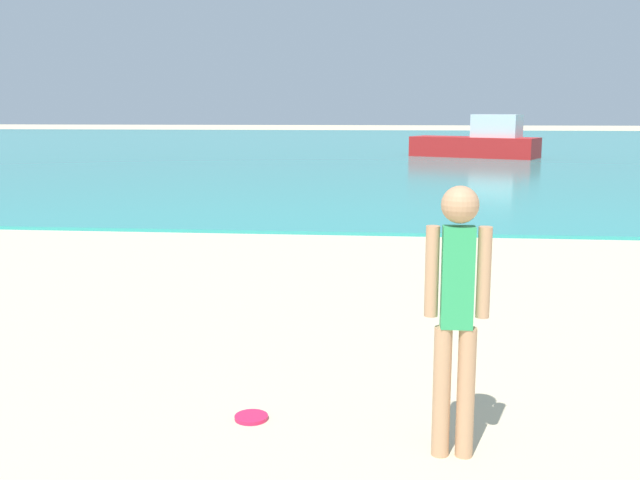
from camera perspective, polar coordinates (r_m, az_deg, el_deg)
water at (r=41.90m, az=4.34°, el=7.38°), size 160.00×60.00×0.06m
person_standing at (r=4.32m, az=10.63°, el=-5.11°), size 0.37×0.22×1.63m
frisbee at (r=5.06m, az=-5.39°, el=-13.63°), size 0.23×0.23×0.03m
boat_far at (r=31.73m, az=12.31°, el=7.46°), size 5.48×3.73×1.79m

